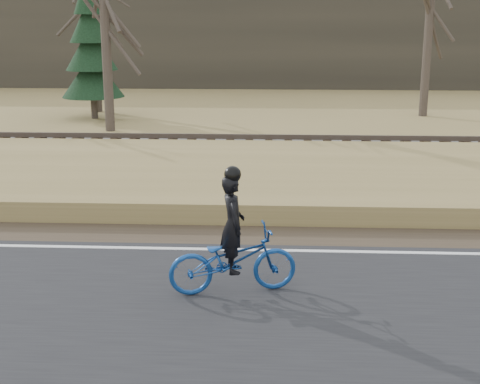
{
  "coord_description": "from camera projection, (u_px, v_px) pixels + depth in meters",
  "views": [
    {
      "loc": [
        0.73,
        -11.54,
        4.33
      ],
      "look_at": [
        0.13,
        0.5,
        1.1
      ],
      "focal_mm": 50.0,
      "sensor_mm": 36.0,
      "label": 1
    }
  ],
  "objects": [
    {
      "name": "road",
      "position": [
        221.0,
        314.0,
        9.87
      ],
      "size": [
        120.0,
        6.0,
        0.06
      ],
      "primitive_type": "cube",
      "color": "black",
      "rests_on": "ground"
    },
    {
      "name": "railroad",
      "position": [
        248.0,
        145.0,
        19.87
      ],
      "size": [
        120.0,
        2.4,
        0.29
      ],
      "color": "black",
      "rests_on": "ballast"
    },
    {
      "name": "bare_tree_center",
      "position": [
        430.0,
        18.0,
        28.11
      ],
      "size": [
        0.36,
        0.36,
        8.28
      ],
      "primitive_type": "cylinder",
      "color": "#473C34",
      "rests_on": "ground"
    },
    {
      "name": "treeline_backdrop",
      "position": [
        262.0,
        36.0,
        40.45
      ],
      "size": [
        120.0,
        4.0,
        6.0
      ],
      "primitive_type": "cube",
      "color": "#383328",
      "rests_on": "ground"
    },
    {
      "name": "cyclist",
      "position": [
        233.0,
        253.0,
        10.43
      ],
      "size": [
        2.13,
        1.15,
        2.04
      ],
      "rotation": [
        0.0,
        0.0,
        1.8
      ],
      "color": "navy",
      "rests_on": "road"
    },
    {
      "name": "ballast",
      "position": [
        248.0,
        155.0,
        19.95
      ],
      "size": [
        120.0,
        3.0,
        0.45
      ],
      "primitive_type": "cube",
      "color": "slate",
      "rests_on": "ground"
    },
    {
      "name": "conifer",
      "position": [
        91.0,
        50.0,
        27.73
      ],
      "size": [
        2.6,
        2.6,
        6.08
      ],
      "color": "#473C34",
      "rests_on": "ground"
    },
    {
      "name": "shoulder",
      "position": [
        235.0,
        235.0,
        13.44
      ],
      "size": [
        120.0,
        1.6,
        0.04
      ],
      "primitive_type": "cube",
      "color": "#473A2B",
      "rests_on": "ground"
    },
    {
      "name": "ground",
      "position": [
        232.0,
        257.0,
        12.29
      ],
      "size": [
        120.0,
        120.0,
        0.0
      ],
      "primitive_type": "plane",
      "color": "olive",
      "rests_on": "ground"
    },
    {
      "name": "bare_tree_left",
      "position": [
        93.0,
        8.0,
        29.25
      ],
      "size": [
        0.36,
        0.36,
        9.13
      ],
      "primitive_type": "cylinder",
      "color": "#473C34",
      "rests_on": "ground"
    },
    {
      "name": "bare_tree_near_left",
      "position": [
        105.0,
        23.0,
        24.45
      ],
      "size": [
        0.36,
        0.36,
        7.96
      ],
      "primitive_type": "cylinder",
      "color": "#473C34",
      "rests_on": "ground"
    },
    {
      "name": "edge_line",
      "position": [
        232.0,
        250.0,
        12.46
      ],
      "size": [
        120.0,
        0.12,
        0.01
      ],
      "primitive_type": "cube",
      "color": "silver",
      "rests_on": "road"
    },
    {
      "name": "embankment",
      "position": [
        242.0,
        188.0,
        16.28
      ],
      "size": [
        120.0,
        5.0,
        0.44
      ],
      "primitive_type": "cube",
      "color": "olive",
      "rests_on": "ground"
    }
  ]
}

